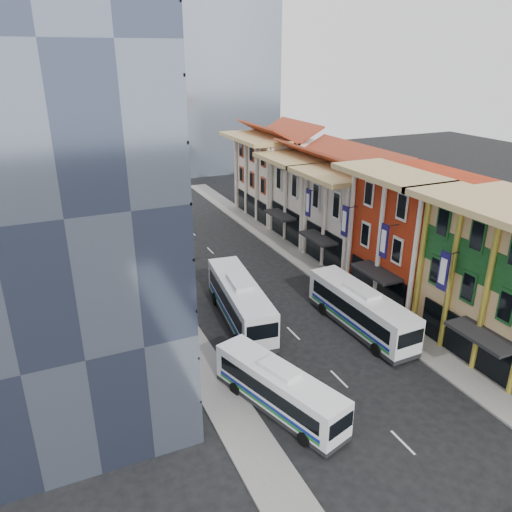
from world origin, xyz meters
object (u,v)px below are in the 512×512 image
bus_left_near (279,388)px  bus_right (361,309)px  office_tower (47,165)px  bus_left_far (240,300)px

bus_left_near → bus_right: 12.77m
office_tower → bus_left_near: 21.39m
bus_left_far → bus_right: bearing=-25.5°
office_tower → bus_left_far: bearing=-0.6°
bus_left_near → bus_right: bearing=13.2°
bus_left_near → bus_right: size_ratio=0.87×
office_tower → bus_left_near: (11.50, -12.15, -13.33)m
bus_left_near → bus_right: (11.00, 6.49, 0.26)m
bus_left_near → bus_left_far: bus_left_far is taller
bus_left_far → bus_left_near: bearing=-94.0°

